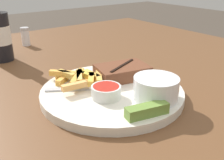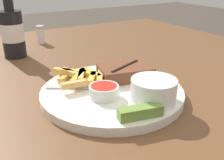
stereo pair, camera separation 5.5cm
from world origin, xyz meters
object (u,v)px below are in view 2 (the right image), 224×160
steak_portion (125,72)px  salt_shaker (41,34)px  beer_bottle (12,31)px  dinner_plate (112,92)px  coleslaw_cup (154,89)px  dipping_sauce_cup (104,91)px  pickle_spear (140,112)px  fork_utensil (75,87)px

steak_portion → salt_shaker: 0.48m
beer_bottle → salt_shaker: bearing=44.9°
steak_portion → dinner_plate: bearing=-147.9°
steak_portion → coleslaw_cup: (-0.02, -0.13, 0.01)m
dipping_sauce_cup → steak_portion: bearing=34.2°
dinner_plate → steak_portion: 0.07m
steak_portion → dipping_sauce_cup: bearing=-145.8°
coleslaw_cup → pickle_spear: (-0.06, -0.04, -0.02)m
steak_portion → coleslaw_cup: coleslaw_cup is taller
fork_utensil → beer_bottle: 0.36m
dipping_sauce_cup → salt_shaker: (0.04, 0.54, 0.00)m
steak_portion → pickle_spear: 0.18m
coleslaw_cup → dinner_plate: bearing=113.1°
dipping_sauce_cup → pickle_spear: 0.10m
steak_portion → pickle_spear: (-0.08, -0.16, -0.00)m
dinner_plate → fork_utensil: (-0.07, 0.04, 0.01)m
dipping_sauce_cup → pickle_spear: dipping_sauce_cup is taller
steak_portion → beer_bottle: 0.40m
salt_shaker → dipping_sauce_cup: bearing=-93.9°
coleslaw_cup → beer_bottle: bearing=107.8°
beer_bottle → salt_shaker: (0.12, 0.12, -0.05)m
dinner_plate → pickle_spear: bearing=-98.4°
coleslaw_cup → dipping_sauce_cup: size_ratio=1.48×
fork_utensil → salt_shaker: bearing=113.6°
coleslaw_cup → fork_utensil: size_ratio=0.73×
pickle_spear → beer_bottle: bearing=100.7°
steak_portion → dipping_sauce_cup: 0.11m
steak_portion → pickle_spear: bearing=-115.1°
dipping_sauce_cup → salt_shaker: salt_shaker is taller
pickle_spear → salt_shaker: (0.02, 0.64, 0.00)m
dipping_sauce_cup → salt_shaker: bearing=86.1°
fork_utensil → salt_shaker: 0.47m
dipping_sauce_cup → pickle_spear: size_ratio=0.73×
pickle_spear → salt_shaker: size_ratio=1.26×
coleslaw_cup → salt_shaker: size_ratio=1.35×
steak_portion → pickle_spear: steak_portion is taller
coleslaw_cup → fork_utensil: 0.17m
dinner_plate → beer_bottle: bearing=106.5°
dinner_plate → pickle_spear: 0.13m
steak_portion → coleslaw_cup: size_ratio=1.51×
fork_utensil → coleslaw_cup: bearing=-19.2°
dinner_plate → beer_bottle: beer_bottle is taller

